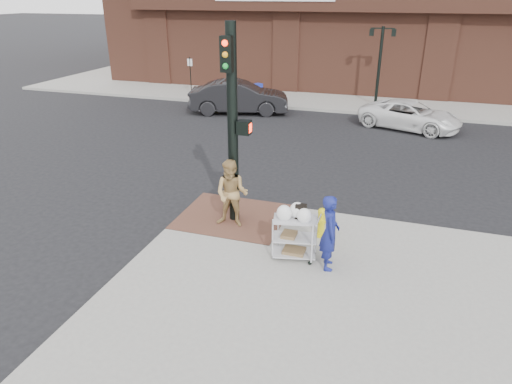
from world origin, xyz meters
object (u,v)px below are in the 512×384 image
(pedestrian_tan, at_px, (232,194))
(minivan_white, at_px, (410,115))
(utility_cart, at_px, (295,234))
(lamp_post, at_px, (380,57))
(traffic_signal_pole, at_px, (233,122))
(sedan_dark, at_px, (239,97))
(fire_hydrant, at_px, (321,222))
(woman_blue, at_px, (330,232))

(pedestrian_tan, distance_m, minivan_white, 12.35)
(utility_cart, bearing_deg, lamp_post, 88.20)
(lamp_post, relative_size, traffic_signal_pole, 0.80)
(lamp_post, xyz_separation_m, sedan_dark, (-6.60, -3.55, -1.79))
(traffic_signal_pole, distance_m, fire_hydrant, 3.29)
(minivan_white, xyz_separation_m, fire_hydrant, (-1.93, -11.46, -0.08))
(traffic_signal_pole, distance_m, woman_blue, 3.64)
(sedan_dark, bearing_deg, minivan_white, -108.22)
(utility_cart, relative_size, fire_hydrant, 1.74)
(traffic_signal_pole, distance_m, utility_cart, 3.17)
(pedestrian_tan, xyz_separation_m, minivan_white, (4.23, 11.59, -0.42))
(traffic_signal_pole, bearing_deg, minivan_white, 69.15)
(lamp_post, distance_m, fire_hydrant, 15.57)
(pedestrian_tan, relative_size, minivan_white, 0.40)
(woman_blue, height_order, fire_hydrant, woman_blue)
(traffic_signal_pole, xyz_separation_m, minivan_white, (4.29, 11.26, -2.21))
(traffic_signal_pole, distance_m, sedan_dark, 12.55)
(lamp_post, bearing_deg, pedestrian_tan, -98.85)
(minivan_white, bearing_deg, traffic_signal_pole, 177.72)
(woman_blue, distance_m, sedan_dark, 14.89)
(lamp_post, xyz_separation_m, fire_hydrant, (-0.12, -15.43, -2.08))
(pedestrian_tan, relative_size, fire_hydrant, 2.33)
(woman_blue, bearing_deg, pedestrian_tan, 52.69)
(minivan_white, bearing_deg, lamp_post, 43.10)
(woman_blue, height_order, sedan_dark, woman_blue)
(lamp_post, xyz_separation_m, pedestrian_tan, (-2.42, -15.56, -1.58))
(traffic_signal_pole, bearing_deg, pedestrian_tan, -80.87)
(utility_cart, bearing_deg, woman_blue, -10.69)
(minivan_white, bearing_deg, fire_hydrant, -171.01)
(sedan_dark, relative_size, minivan_white, 1.12)
(lamp_post, bearing_deg, sedan_dark, -151.74)
(traffic_signal_pole, relative_size, fire_hydrant, 6.53)
(pedestrian_tan, height_order, fire_hydrant, pedestrian_tan)
(minivan_white, bearing_deg, pedestrian_tan, 178.50)
(sedan_dark, height_order, fire_hydrant, sedan_dark)
(traffic_signal_pole, relative_size, pedestrian_tan, 2.80)
(pedestrian_tan, bearing_deg, utility_cart, -31.78)
(traffic_signal_pole, distance_m, minivan_white, 12.25)
(woman_blue, xyz_separation_m, pedestrian_tan, (-2.70, 1.20, 0.04))
(lamp_post, bearing_deg, traffic_signal_pole, -99.24)
(pedestrian_tan, bearing_deg, lamp_post, 78.14)
(traffic_signal_pole, relative_size, sedan_dark, 1.00)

